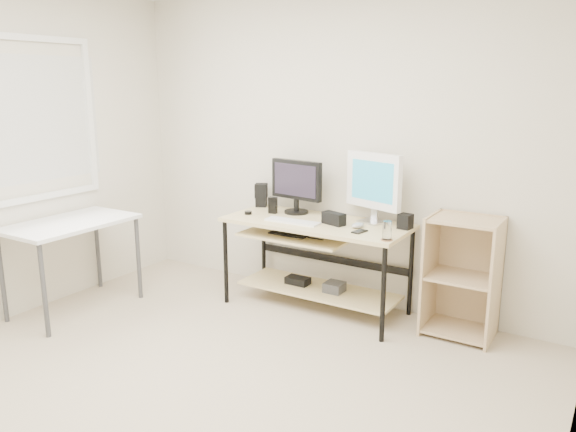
# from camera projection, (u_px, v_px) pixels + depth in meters

# --- Properties ---
(room) EXTENTS (4.01, 4.01, 2.62)m
(room) POSITION_uv_depth(u_px,v_px,m) (155.00, 178.00, 3.12)
(room) COLOR #BFAD93
(room) RESTS_ON ground
(desk) EXTENTS (1.50, 0.65, 0.75)m
(desk) POSITION_uv_depth(u_px,v_px,m) (313.00, 246.00, 4.58)
(desk) COLOR beige
(desk) RESTS_ON ground
(side_table) EXTENTS (0.60, 1.00, 0.75)m
(side_table) POSITION_uv_depth(u_px,v_px,m) (70.00, 231.00, 4.52)
(side_table) COLOR white
(side_table) RESTS_ON ground
(shelf_unit) EXTENTS (0.50, 0.40, 0.90)m
(shelf_unit) POSITION_uv_depth(u_px,v_px,m) (463.00, 275.00, 4.13)
(shelf_unit) COLOR tan
(shelf_unit) RESTS_ON ground
(black_monitor) EXTENTS (0.50, 0.21, 0.45)m
(black_monitor) POSITION_uv_depth(u_px,v_px,m) (296.00, 183.00, 4.73)
(black_monitor) COLOR black
(black_monitor) RESTS_ON desk
(white_imac) EXTENTS (0.51, 0.21, 0.56)m
(white_imac) POSITION_uv_depth(u_px,v_px,m) (373.00, 183.00, 4.39)
(white_imac) COLOR silver
(white_imac) RESTS_ON desk
(keyboard) EXTENTS (0.46, 0.14, 0.02)m
(keyboard) POSITION_uv_depth(u_px,v_px,m) (292.00, 221.00, 4.47)
(keyboard) COLOR white
(keyboard) RESTS_ON desk
(mouse) EXTENTS (0.10, 0.13, 0.04)m
(mouse) POSITION_uv_depth(u_px,v_px,m) (358.00, 225.00, 4.30)
(mouse) COLOR #B0B0B5
(mouse) RESTS_ON desk
(center_speaker) EXTENTS (0.21, 0.14, 0.10)m
(center_speaker) POSITION_uv_depth(u_px,v_px,m) (334.00, 219.00, 4.40)
(center_speaker) COLOR black
(center_speaker) RESTS_ON desk
(speaker_left) EXTENTS (0.14, 0.14, 0.21)m
(speaker_left) POSITION_uv_depth(u_px,v_px,m) (261.00, 195.00, 5.02)
(speaker_left) COLOR black
(speaker_left) RESTS_ON desk
(speaker_right) EXTENTS (0.11, 0.11, 0.11)m
(speaker_right) POSITION_uv_depth(u_px,v_px,m) (405.00, 221.00, 4.27)
(speaker_right) COLOR black
(speaker_right) RESTS_ON desk
(audio_controller) EXTENTS (0.08, 0.06, 0.14)m
(audio_controller) POSITION_uv_depth(u_px,v_px,m) (273.00, 205.00, 4.77)
(audio_controller) COLOR black
(audio_controller) RESTS_ON desk
(volume_puck) EXTENTS (0.08, 0.08, 0.03)m
(volume_puck) POSITION_uv_depth(u_px,v_px,m) (248.00, 213.00, 4.75)
(volume_puck) COLOR black
(volume_puck) RESTS_ON desk
(smartphone) EXTENTS (0.09, 0.14, 0.01)m
(smartphone) POSITION_uv_depth(u_px,v_px,m) (360.00, 231.00, 4.18)
(smartphone) COLOR black
(smartphone) RESTS_ON desk
(coaster) EXTENTS (0.09, 0.09, 0.01)m
(coaster) POSITION_uv_depth(u_px,v_px,m) (387.00, 240.00, 3.96)
(coaster) COLOR #8C5F3F
(coaster) RESTS_ON desk
(drinking_glass) EXTENTS (0.07, 0.07, 0.13)m
(drinking_glass) POSITION_uv_depth(u_px,v_px,m) (387.00, 230.00, 3.95)
(drinking_glass) COLOR white
(drinking_glass) RESTS_ON coaster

